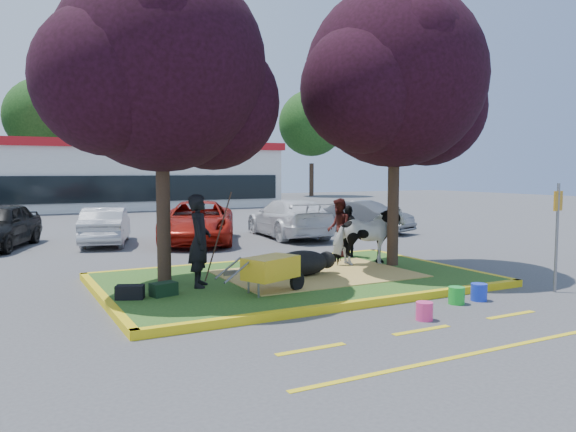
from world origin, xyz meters
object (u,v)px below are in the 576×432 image
bucket_blue (479,292)px  wheelbarrow (271,268)px  bucket_pink (424,311)px  bucket_green (456,295)px  cow (368,236)px  sign_post (557,226)px  car_silver (106,226)px  calf (301,263)px  handler (200,241)px

bucket_blue → wheelbarrow: bearing=152.7°
bucket_pink → bucket_green: bearing=24.6°
cow → sign_post: (1.97, -3.78, 0.48)m
cow → bucket_pink: bearing=162.1°
bucket_green → sign_post: bearing=-3.9°
car_silver → calf: bearing=123.0°
handler → bucket_green: handler is taller
bucket_green → wheelbarrow: bearing=148.3°
calf → bucket_pink: 3.75m
cow → bucket_green: cow is taller
cow → sign_post: sign_post is taller
wheelbarrow → bucket_blue: wheelbarrow is taller
bucket_blue → car_silver: size_ratio=0.09×
wheelbarrow → bucket_green: wheelbarrow is taller
handler → sign_post: bearing=-92.0°
cow → bucket_green: 3.72m
wheelbarrow → handler: bearing=106.1°
wheelbarrow → bucket_blue: bearing=-50.0°
car_silver → bucket_blue: bearing=128.1°
calf → bucket_green: size_ratio=4.04×
cow → bucket_pink: 4.66m
calf → wheelbarrow: size_ratio=0.70×
sign_post → bucket_green: 2.82m
handler → bucket_pink: (2.65, -3.67, -0.93)m
wheelbarrow → sign_post: size_ratio=0.83×
wheelbarrow → car_silver: (-1.30, 10.07, -0.01)m
cow → car_silver: cow is taller
bucket_green → car_silver: bearing=109.7°
handler → bucket_blue: 5.56m
calf → bucket_pink: size_ratio=4.27×
calf → handler: (-2.38, -0.05, 0.65)m
bucket_green → car_silver: car_silver is taller
calf → bucket_blue: 3.81m
cow → handler: bearing=102.9°
bucket_green → bucket_blue: (0.58, 0.00, 0.00)m
bucket_green → bucket_pink: bearing=-155.4°
calf → wheelbarrow: 1.90m
bucket_pink → cow: bearing=65.9°
bucket_pink → wheelbarrow: bearing=124.2°
bucket_pink → calf: bearing=94.1°
sign_post → car_silver: 13.88m
calf → bucket_pink: (0.27, -3.73, -0.28)m
handler → car_silver: 8.84m
cow → calf: (-2.15, -0.48, -0.45)m
bucket_blue → calf: bearing=124.6°
cow → bucket_green: (-0.57, -3.61, -0.72)m
cow → bucket_blue: cow is taller
bucket_pink → bucket_blue: (1.89, 0.60, 0.01)m
calf → car_silver: size_ratio=0.34×
sign_post → bucket_blue: size_ratio=6.79×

